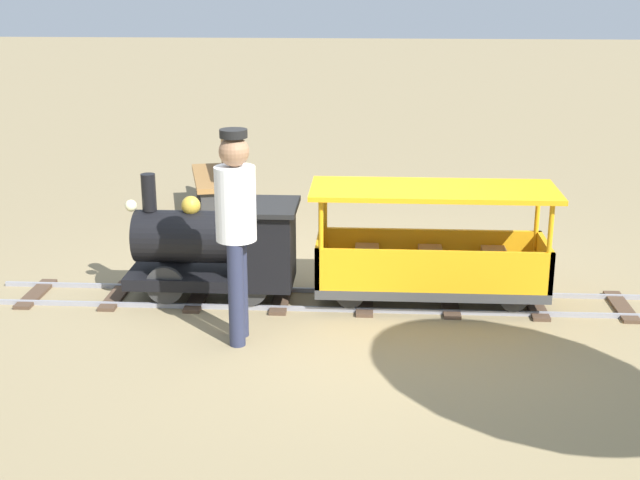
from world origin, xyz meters
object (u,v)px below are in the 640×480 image
at_px(conductor_person, 236,219).
at_px(park_bench, 216,178).
at_px(locomotive, 220,245).
at_px(passenger_car, 431,256).

distance_m(conductor_person, park_bench, 3.73).
distance_m(locomotive, conductor_person, 1.00).
bearing_deg(park_bench, conductor_person, -167.52).
distance_m(passenger_car, park_bench, 3.59).
bearing_deg(park_bench, passenger_car, -140.39).
distance_m(locomotive, park_bench, 2.81).
distance_m(locomotive, passenger_car, 1.77).
xyz_separation_m(locomotive, passenger_car, (0.00, -1.77, -0.06)).
height_order(locomotive, passenger_car, locomotive).
bearing_deg(conductor_person, locomotive, 18.57).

